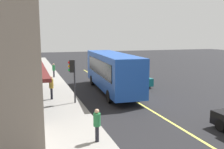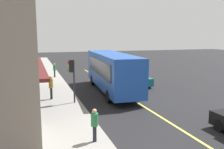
# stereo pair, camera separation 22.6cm
# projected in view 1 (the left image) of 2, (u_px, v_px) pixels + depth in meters

# --- Properties ---
(ground) EXTENTS (120.00, 120.00, 0.00)m
(ground) POSITION_uv_depth(u_px,v_px,m) (132.00, 99.00, 19.70)
(ground) COLOR black
(sidewalk) EXTENTS (80.00, 3.14, 0.15)m
(sidewalk) POSITION_uv_depth(u_px,v_px,m) (60.00, 104.00, 17.83)
(sidewalk) COLOR gray
(sidewalk) RESTS_ON ground
(lane_centre_stripe) EXTENTS (36.00, 0.16, 0.01)m
(lane_centre_stripe) POSITION_uv_depth(u_px,v_px,m) (132.00, 99.00, 19.70)
(lane_centre_stripe) COLOR #D8D14C
(lane_centre_stripe) RESTS_ON ground
(bus) EXTENTS (11.27, 3.22, 3.50)m
(bus) POSITION_uv_depth(u_px,v_px,m) (112.00, 70.00, 21.95)
(bus) COLOR #1E4CAD
(bus) RESTS_ON ground
(traffic_light) EXTENTS (0.30, 0.52, 3.20)m
(traffic_light) POSITION_uv_depth(u_px,v_px,m) (72.00, 71.00, 17.62)
(traffic_light) COLOR #2D2D33
(traffic_light) RESTS_ON sidewalk
(car_teal) EXTENTS (4.40, 2.06, 1.52)m
(car_teal) POSITION_uv_depth(u_px,v_px,m) (135.00, 78.00, 25.06)
(car_teal) COLOR #14666B
(car_teal) RESTS_ON ground
(pedestrian_by_curb) EXTENTS (0.34, 0.34, 1.59)m
(pedestrian_by_curb) POSITION_uv_depth(u_px,v_px,m) (97.00, 122.00, 11.26)
(pedestrian_by_curb) COLOR black
(pedestrian_by_curb) RESTS_ON sidewalk
(pedestrian_waiting) EXTENTS (0.34, 0.34, 1.67)m
(pedestrian_waiting) POSITION_uv_depth(u_px,v_px,m) (54.00, 69.00, 29.01)
(pedestrian_waiting) COLOR black
(pedestrian_waiting) RESTS_ON sidewalk
(pedestrian_mid_block) EXTENTS (0.34, 0.34, 1.85)m
(pedestrian_mid_block) POSITION_uv_depth(u_px,v_px,m) (51.00, 85.00, 18.84)
(pedestrian_mid_block) COLOR black
(pedestrian_mid_block) RESTS_ON sidewalk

